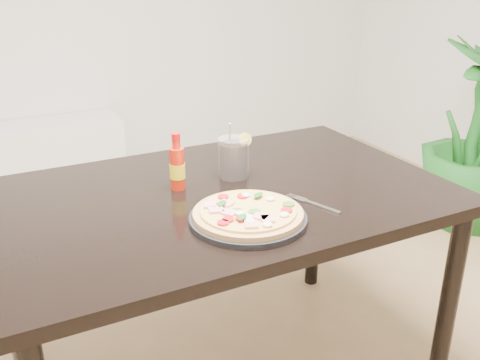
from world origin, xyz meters
name	(u,v)px	position (x,y,z in m)	size (l,w,h in m)	color
dining_table	(223,214)	(-0.26, 0.11, 0.67)	(1.40, 0.90, 0.75)	black
plate	(248,219)	(-0.29, -0.11, 0.76)	(0.33, 0.33, 0.02)	black
pizza	(248,213)	(-0.29, -0.11, 0.78)	(0.31, 0.31, 0.03)	tan
hot_sauce_bottle	(177,167)	(-0.38, 0.19, 0.82)	(0.06, 0.06, 0.18)	red
cola_cup	(234,159)	(-0.17, 0.20, 0.81)	(0.11, 0.10, 0.19)	black
fork	(311,203)	(-0.07, -0.10, 0.75)	(0.08, 0.18, 0.00)	silver
houseplant	(476,136)	(1.54, 0.64, 0.52)	(0.58, 0.58, 1.04)	#1B661F
plant_pot	(464,204)	(1.54, 0.64, 0.11)	(0.28, 0.28, 0.22)	brown
media_console	(6,168)	(-0.80, 2.07, 0.25)	(1.40, 0.34, 0.50)	white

